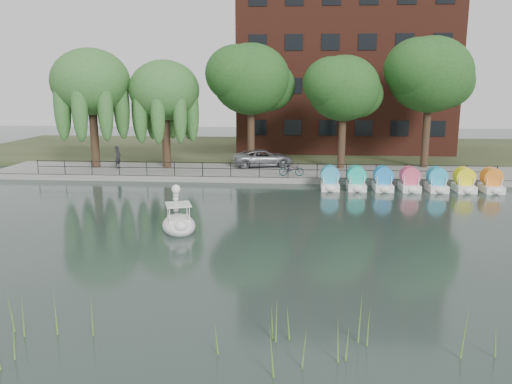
# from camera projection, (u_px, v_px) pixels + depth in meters

# --- Properties ---
(ground_plane) EXTENTS (120.00, 120.00, 0.00)m
(ground_plane) POSITION_uv_depth(u_px,v_px,m) (238.00, 240.00, 21.93)
(ground_plane) COLOR #364844
(promenade) EXTENTS (40.00, 6.00, 0.40)m
(promenade) POSITION_uv_depth(u_px,v_px,m) (262.00, 173.00, 37.48)
(promenade) COLOR gray
(promenade) RESTS_ON ground_plane
(kerb) EXTENTS (40.00, 0.25, 0.40)m
(kerb) POSITION_uv_depth(u_px,v_px,m) (259.00, 180.00, 34.61)
(kerb) COLOR gray
(kerb) RESTS_ON ground_plane
(land_strip) EXTENTS (60.00, 22.00, 0.36)m
(land_strip) POSITION_uv_depth(u_px,v_px,m) (271.00, 150.00, 51.14)
(land_strip) COLOR #47512D
(land_strip) RESTS_ON ground_plane
(railing) EXTENTS (32.00, 0.05, 1.00)m
(railing) POSITION_uv_depth(u_px,v_px,m) (259.00, 166.00, 34.61)
(railing) COLOR black
(railing) RESTS_ON promenade
(apartment_building) EXTENTS (20.00, 10.07, 18.00)m
(apartment_building) POSITION_uv_depth(u_px,v_px,m) (343.00, 57.00, 48.64)
(apartment_building) COLOR #4C1E16
(apartment_building) RESTS_ON land_strip
(willow_left) EXTENTS (5.88, 5.88, 9.01)m
(willow_left) POSITION_uv_depth(u_px,v_px,m) (91.00, 82.00, 37.57)
(willow_left) COLOR #473323
(willow_left) RESTS_ON promenade
(willow_mid) EXTENTS (5.32, 5.32, 8.15)m
(willow_mid) POSITION_uv_depth(u_px,v_px,m) (164.00, 91.00, 37.77)
(willow_mid) COLOR #473323
(willow_mid) RESTS_ON promenade
(broadleaf_center) EXTENTS (6.00, 6.00, 9.25)m
(broadleaf_center) POSITION_uv_depth(u_px,v_px,m) (251.00, 80.00, 38.07)
(broadleaf_center) COLOR #473323
(broadleaf_center) RESTS_ON promenade
(broadleaf_right) EXTENTS (5.40, 5.40, 8.32)m
(broadleaf_right) POSITION_uv_depth(u_px,v_px,m) (344.00, 89.00, 37.19)
(broadleaf_right) COLOR #473323
(broadleaf_right) RESTS_ON promenade
(broadleaf_far) EXTENTS (6.30, 6.30, 9.71)m
(broadleaf_far) POSITION_uv_depth(u_px,v_px,m) (430.00, 75.00, 37.45)
(broadleaf_far) COLOR #473323
(broadleaf_far) RESTS_ON promenade
(minivan) EXTENTS (3.82, 5.92, 1.52)m
(minivan) POSITION_uv_depth(u_px,v_px,m) (264.00, 157.00, 39.11)
(minivan) COLOR gray
(minivan) RESTS_ON promenade
(bicycle) EXTENTS (0.63, 1.73, 1.00)m
(bicycle) POSITION_uv_depth(u_px,v_px,m) (291.00, 169.00, 35.06)
(bicycle) COLOR gray
(bicycle) RESTS_ON promenade
(pedestrian) EXTENTS (0.55, 0.76, 1.98)m
(pedestrian) POSITION_uv_depth(u_px,v_px,m) (118.00, 155.00, 38.21)
(pedestrian) COLOR black
(pedestrian) RESTS_ON promenade
(swan_boat) EXTENTS (2.22, 2.78, 2.05)m
(swan_boat) POSITION_uv_depth(u_px,v_px,m) (179.00, 221.00, 23.20)
(swan_boat) COLOR white
(swan_boat) RESTS_ON ground_plane
(pedal_boat_row) EXTENTS (11.35, 1.70, 1.40)m
(pedal_boat_row) POSITION_uv_depth(u_px,v_px,m) (410.00, 181.00, 32.09)
(pedal_boat_row) COLOR white
(pedal_boat_row) RESTS_ON ground_plane
(reed_bank) EXTENTS (24.00, 2.40, 1.20)m
(reed_bank) POSITION_uv_depth(u_px,v_px,m) (273.00, 334.00, 12.39)
(reed_bank) COLOR #669938
(reed_bank) RESTS_ON ground_plane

